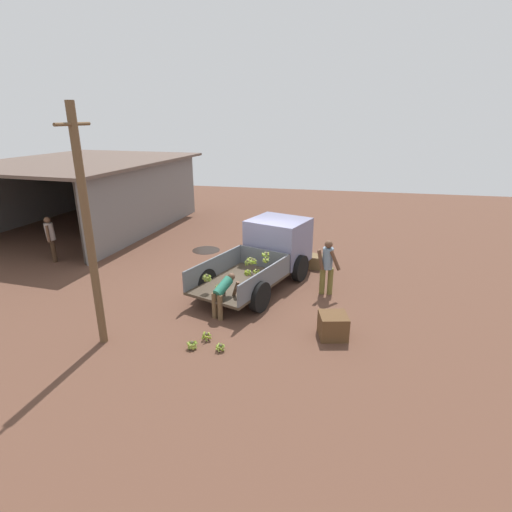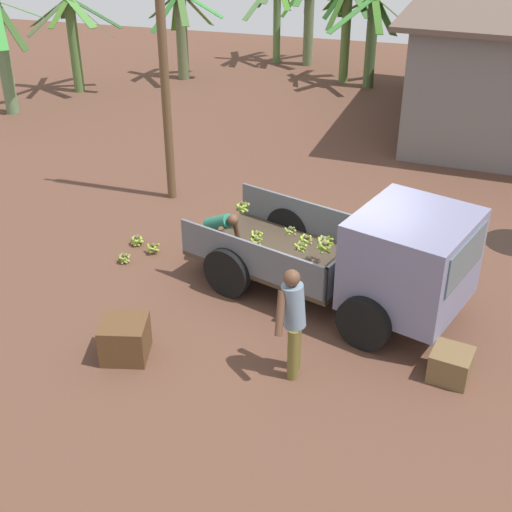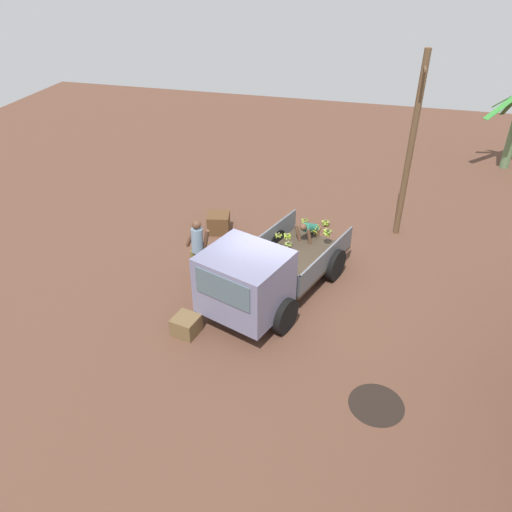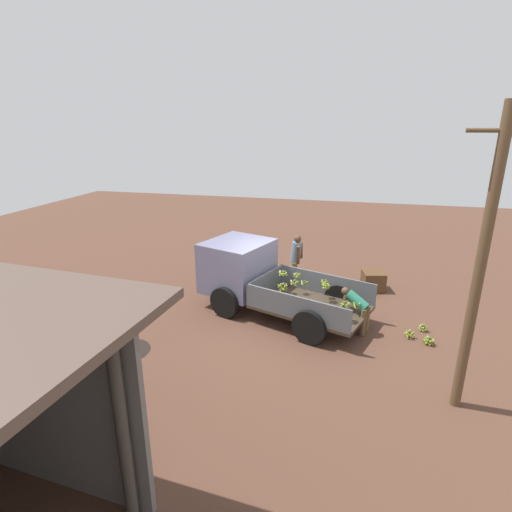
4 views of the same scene
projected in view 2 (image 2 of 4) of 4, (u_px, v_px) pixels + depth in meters
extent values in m
plane|color=brown|center=(331.00, 292.00, 12.18)|extent=(36.00, 36.00, 0.00)
cube|color=#3D3125|center=(280.00, 254.00, 12.36)|extent=(3.31, 2.69, 0.08)
cube|color=#585D63|center=(308.00, 217.00, 12.82)|extent=(2.71, 1.01, 0.60)
cube|color=#585D63|center=(250.00, 258.00, 11.55)|extent=(2.71, 1.01, 0.60)
cube|color=#585D63|center=(353.00, 261.00, 11.49)|extent=(0.66, 1.75, 0.60)
cube|color=slate|center=(411.00, 259.00, 10.84)|extent=(2.15, 2.25, 1.45)
cube|color=#4C606B|center=(466.00, 259.00, 10.28)|extent=(0.51, 1.37, 0.64)
cylinder|color=black|center=(417.00, 269.00, 12.00)|extent=(0.89, 0.50, 0.87)
cylinder|color=black|center=(364.00, 323.00, 10.65)|extent=(0.89, 0.50, 0.87)
cylinder|color=black|center=(289.00, 228.00, 13.27)|extent=(0.89, 0.50, 0.87)
cylinder|color=black|center=(228.00, 272.00, 11.91)|extent=(0.89, 0.50, 0.87)
sphere|color=brown|center=(324.00, 239.00, 11.80)|extent=(0.09, 0.09, 0.09)
cylinder|color=#929F3F|center=(320.00, 244.00, 11.82)|extent=(0.14, 0.19, 0.19)
cylinder|color=olive|center=(323.00, 245.00, 11.76)|extent=(0.21, 0.04, 0.16)
cylinder|color=olive|center=(327.00, 244.00, 11.76)|extent=(0.19, 0.18, 0.15)
cylinder|color=olive|center=(328.00, 244.00, 11.84)|extent=(0.06, 0.18, 0.21)
cylinder|color=olive|center=(328.00, 240.00, 11.89)|extent=(0.22, 0.14, 0.14)
cylinder|color=olive|center=(324.00, 240.00, 11.91)|extent=(0.21, 0.10, 0.18)
cylinder|color=olive|center=(320.00, 241.00, 11.87)|extent=(0.08, 0.21, 0.17)
sphere|color=brown|center=(256.00, 233.00, 11.89)|extent=(0.07, 0.07, 0.07)
cylinder|color=#8DA646|center=(258.00, 237.00, 11.89)|extent=(0.12, 0.14, 0.15)
cylinder|color=#8FB025|center=(260.00, 235.00, 11.91)|extent=(0.09, 0.17, 0.12)
cylinder|color=olive|center=(259.00, 234.00, 11.95)|extent=(0.17, 0.11, 0.11)
cylinder|color=olive|center=(256.00, 235.00, 11.96)|extent=(0.15, 0.07, 0.15)
cylinder|color=olive|center=(254.00, 234.00, 11.96)|extent=(0.14, 0.14, 0.13)
cylinder|color=#89A228|center=(252.00, 235.00, 11.91)|extent=(0.08, 0.17, 0.12)
cylinder|color=olive|center=(254.00, 237.00, 11.89)|extent=(0.14, 0.11, 0.15)
cylinder|color=olive|center=(256.00, 237.00, 11.85)|extent=(0.17, 0.07, 0.12)
sphere|color=#49422F|center=(291.00, 228.00, 11.83)|extent=(0.07, 0.07, 0.07)
cylinder|color=olive|center=(287.00, 231.00, 11.82)|extent=(0.14, 0.13, 0.10)
cylinder|color=#919E46|center=(292.00, 233.00, 11.82)|extent=(0.14, 0.11, 0.13)
cylinder|color=olive|center=(294.00, 230.00, 11.86)|extent=(0.10, 0.16, 0.10)
cylinder|color=olive|center=(291.00, 230.00, 11.91)|extent=(0.14, 0.05, 0.14)
cylinder|color=olive|center=(288.00, 231.00, 11.89)|extent=(0.08, 0.14, 0.14)
sphere|color=brown|center=(220.00, 219.00, 12.63)|extent=(0.08, 0.08, 0.08)
cylinder|color=olive|center=(217.00, 224.00, 12.63)|extent=(0.17, 0.15, 0.18)
cylinder|color=olive|center=(222.00, 224.00, 12.58)|extent=(0.20, 0.17, 0.12)
cylinder|color=#8FA424|center=(225.00, 223.00, 12.67)|extent=(0.11, 0.20, 0.16)
cylinder|color=olive|center=(221.00, 221.00, 12.73)|extent=(0.19, 0.06, 0.18)
cylinder|color=#89A43C|center=(217.00, 222.00, 12.71)|extent=(0.10, 0.20, 0.18)
sphere|color=#453E2D|center=(242.00, 204.00, 12.87)|extent=(0.08, 0.08, 0.08)
cylinder|color=olive|center=(245.00, 205.00, 12.95)|extent=(0.20, 0.11, 0.12)
cylinder|color=olive|center=(242.00, 206.00, 12.96)|extent=(0.19, 0.11, 0.16)
cylinder|color=olive|center=(240.00, 206.00, 12.94)|extent=(0.13, 0.19, 0.15)
cylinder|color=olive|center=(239.00, 208.00, 12.90)|extent=(0.13, 0.17, 0.18)
cylinder|color=#98AC40|center=(240.00, 209.00, 12.85)|extent=(0.19, 0.11, 0.16)
cylinder|color=olive|center=(243.00, 209.00, 12.84)|extent=(0.18, 0.14, 0.16)
cylinder|color=olive|center=(245.00, 209.00, 12.89)|extent=(0.09, 0.16, 0.18)
cylinder|color=olive|center=(245.00, 208.00, 12.91)|extent=(0.11, 0.17, 0.18)
sphere|color=#3F3929|center=(256.00, 239.00, 11.68)|extent=(0.06, 0.06, 0.06)
cylinder|color=olive|center=(260.00, 242.00, 11.68)|extent=(0.04, 0.16, 0.09)
cylinder|color=olive|center=(258.00, 239.00, 11.74)|extent=(0.16, 0.08, 0.09)
cylinder|color=olive|center=(254.00, 241.00, 11.73)|extent=(0.10, 0.14, 0.12)
cylinder|color=olive|center=(253.00, 242.00, 11.67)|extent=(0.13, 0.14, 0.11)
cylinder|color=olive|center=(256.00, 243.00, 11.64)|extent=(0.16, 0.09, 0.10)
sphere|color=brown|center=(325.00, 243.00, 11.30)|extent=(0.09, 0.09, 0.09)
cylinder|color=olive|center=(330.00, 246.00, 11.31)|extent=(0.08, 0.21, 0.12)
cylinder|color=olive|center=(328.00, 244.00, 11.38)|extent=(0.21, 0.13, 0.12)
cylinder|color=#8BAA33|center=(321.00, 244.00, 11.38)|extent=(0.16, 0.19, 0.14)
cylinder|color=olive|center=(321.00, 248.00, 11.32)|extent=(0.13, 0.18, 0.18)
cylinder|color=olive|center=(325.00, 249.00, 11.27)|extent=(0.19, 0.09, 0.17)
sphere|color=brown|center=(306.00, 237.00, 11.71)|extent=(0.08, 0.08, 0.08)
cylinder|color=olive|center=(307.00, 239.00, 11.79)|extent=(0.16, 0.05, 0.16)
cylinder|color=olive|center=(302.00, 238.00, 11.76)|extent=(0.10, 0.19, 0.12)
cylinder|color=#87A524|center=(303.00, 241.00, 11.71)|extent=(0.16, 0.15, 0.15)
cylinder|color=#93A73D|center=(307.00, 242.00, 11.68)|extent=(0.17, 0.13, 0.14)
cylinder|color=olive|center=(310.00, 239.00, 11.73)|extent=(0.10, 0.19, 0.11)
sphere|color=brown|center=(301.00, 244.00, 11.35)|extent=(0.07, 0.07, 0.07)
cylinder|color=#8DA239|center=(300.00, 249.00, 11.34)|extent=(0.14, 0.06, 0.14)
cylinder|color=olive|center=(303.00, 248.00, 11.35)|extent=(0.09, 0.15, 0.13)
cylinder|color=#98A447|center=(303.00, 246.00, 11.41)|extent=(0.15, 0.13, 0.11)
cylinder|color=olive|center=(300.00, 246.00, 11.43)|extent=(0.15, 0.08, 0.13)
cylinder|color=olive|center=(298.00, 246.00, 11.41)|extent=(0.09, 0.15, 0.13)
cylinder|color=olive|center=(297.00, 247.00, 11.34)|extent=(0.15, 0.13, 0.09)
cylinder|color=#3F3833|center=(446.00, 35.00, 21.84)|extent=(0.16, 0.16, 3.09)
cylinder|color=#3F3833|center=(413.00, 96.00, 16.60)|extent=(0.16, 0.16, 3.09)
cylinder|color=brown|center=(164.00, 73.00, 14.11)|extent=(0.18, 0.18, 5.41)
cylinder|color=#5E7B51|center=(4.00, 59.00, 19.53)|extent=(0.35, 0.35, 3.03)
cube|color=#304F20|center=(10.00, 25.00, 18.88)|extent=(0.93, 0.43, 1.25)
cube|color=#428536|center=(18.00, 9.00, 19.20)|extent=(1.01, 1.14, 0.61)
cube|color=#478527|center=(3.00, 14.00, 19.50)|extent=(0.55, 1.21, 0.96)
cylinder|color=#557C40|center=(277.00, 21.00, 24.25)|extent=(0.25, 0.25, 2.81)
cylinder|color=#587436|center=(346.00, 35.00, 22.17)|extent=(0.29, 0.29, 2.97)
cube|color=#3D7534|center=(364.00, 4.00, 21.48)|extent=(1.09, 0.45, 1.12)
cube|color=#25591E|center=(345.00, 0.00, 22.16)|extent=(0.57, 1.11, 1.22)
cube|color=#1F5419|center=(336.00, 1.00, 21.56)|extent=(0.81, 0.66, 1.03)
cube|color=#2F561A|center=(338.00, 7.00, 21.35)|extent=(0.58, 1.06, 1.23)
cube|color=#345E27|center=(358.00, 0.00, 21.17)|extent=(0.91, 0.99, 0.84)
cylinder|color=#527339|center=(74.00, 47.00, 21.36)|extent=(0.31, 0.31, 2.72)
cube|color=#284C25|center=(95.00, 13.00, 20.67)|extent=(1.62, 0.20, 0.79)
cube|color=#5D8649|center=(91.00, 18.00, 21.17)|extent=(1.09, 0.91, 1.25)
cube|color=#2E4F1F|center=(81.00, 13.00, 21.41)|extent=(0.32, 1.19, 1.08)
cube|color=#285425|center=(66.00, 8.00, 21.36)|extent=(0.96, 1.12, 0.84)
cube|color=#416F39|center=(50.00, 12.00, 21.05)|extent=(1.36, 0.31, 0.90)
cube|color=#425830|center=(48.00, 17.00, 20.53)|extent=(1.01, 1.23, 0.94)
cube|color=#3A631E|center=(59.00, 13.00, 20.35)|extent=(0.23, 1.15, 0.66)
cube|color=#437A31|center=(81.00, 13.00, 20.37)|extent=(1.27, 0.97, 0.66)
cylinder|color=#486134|center=(371.00, 44.00, 21.73)|extent=(0.33, 0.33, 2.68)
cube|color=#496730|center=(394.00, 13.00, 21.21)|extent=(1.22, 0.44, 0.93)
cube|color=#3F8A3F|center=(384.00, 17.00, 21.73)|extent=(0.83, 1.18, 1.34)
cube|color=#368438|center=(357.00, 6.00, 21.70)|extent=(1.29, 1.06, 0.75)
cube|color=#3A7C32|center=(352.00, 15.00, 20.98)|extent=(1.36, 1.22, 0.94)
cube|color=#32621C|center=(377.00, 15.00, 20.67)|extent=(0.58, 1.32, 0.83)
cylinder|color=#5B6741|center=(182.00, 37.00, 22.58)|extent=(0.36, 0.36, 2.66)
cube|color=#2E7E31|center=(201.00, 5.00, 21.98)|extent=(1.37, 0.41, 0.77)
cube|color=#5C883D|center=(196.00, 8.00, 22.46)|extent=(0.94, 1.06, 1.16)
cube|color=#4A882D|center=(177.00, 11.00, 22.66)|extent=(0.81, 1.04, 1.40)
cube|color=#438338|center=(165.00, 5.00, 22.34)|extent=(1.18, 0.46, 0.91)
cube|color=#347D31|center=(166.00, 12.00, 21.92)|extent=(0.90, 0.98, 1.14)
cube|color=#3C6029|center=(183.00, 9.00, 21.50)|extent=(0.82, 1.34, 0.79)
cylinder|color=#5E7148|center=(309.00, 23.00, 23.96)|extent=(0.33, 0.33, 2.85)
cylinder|color=brown|center=(293.00, 354.00, 10.02)|extent=(0.17, 0.17, 0.83)
cylinder|color=brown|center=(296.00, 344.00, 10.22)|extent=(0.17, 0.17, 0.83)
cylinder|color=slate|center=(294.00, 306.00, 9.76)|extent=(0.38, 0.33, 0.68)
sphere|color=brown|center=(292.00, 278.00, 9.54)|extent=(0.24, 0.24, 0.24)
cylinder|color=brown|center=(280.00, 313.00, 9.61)|extent=(0.13, 0.36, 0.61)
cylinder|color=brown|center=(290.00, 298.00, 9.96)|extent=(0.12, 0.24, 0.63)
cylinder|color=brown|center=(213.00, 240.00, 13.02)|extent=(0.19, 0.19, 0.71)
cylinder|color=brown|center=(206.00, 245.00, 12.89)|extent=(0.19, 0.19, 0.71)
cylinder|color=#27765D|center=(219.00, 223.00, 12.57)|extent=(0.67, 0.50, 0.49)
sphere|color=brown|center=(233.00, 220.00, 12.29)|extent=(0.20, 0.20, 0.20)
cylinder|color=brown|center=(237.00, 231.00, 12.61)|extent=(0.17, 0.22, 0.54)
cylinder|color=brown|center=(225.00, 239.00, 12.35)|extent=(0.20, 0.29, 0.53)
cylinder|color=#3A2618|center=(409.00, 124.00, 18.24)|extent=(0.23, 0.23, 0.82)
cylinder|color=#3A2618|center=(417.00, 123.00, 18.33)|extent=(0.23, 0.23, 0.82)
cylinder|color=#AE9A93|center=(416.00, 96.00, 17.93)|extent=(0.44, 0.45, 0.65)
sphere|color=brown|center=(418.00, 79.00, 17.73)|extent=(0.23, 0.23, 0.23)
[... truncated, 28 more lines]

